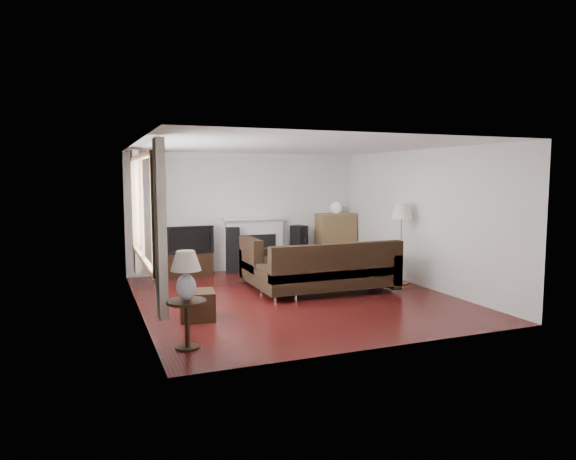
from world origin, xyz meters
name	(u,v)px	position (x,y,z in m)	size (l,w,h in m)	color
room	(295,223)	(0.00, 0.00, 1.25)	(5.10, 5.60, 2.54)	#491210
window	(142,209)	(-2.45, -0.20, 1.55)	(0.12, 2.74, 1.54)	brown
curtain_near	(160,229)	(-2.40, -1.72, 1.40)	(0.10, 0.35, 2.10)	beige
curtain_far	(136,212)	(-2.40, 1.32, 1.40)	(0.10, 0.35, 2.10)	beige
fireplace	(255,244)	(0.15, 2.64, 0.57)	(1.40, 0.26, 1.15)	white
tv_stand	(189,265)	(-1.30, 2.50, 0.23)	(0.92, 0.42, 0.46)	black
television	(188,240)	(-1.30, 2.50, 0.74)	(0.98, 0.13, 0.56)	black
speaker_left	(233,250)	(-0.36, 2.54, 0.48)	(0.27, 0.32, 0.96)	black
speaker_right	(299,247)	(1.14, 2.52, 0.47)	(0.26, 0.31, 0.94)	black
bookshelf	(336,239)	(2.04, 2.52, 0.59)	(0.86, 0.41, 1.18)	olive
globe_lamp	(336,208)	(2.04, 2.52, 1.31)	(0.25, 0.25, 0.25)	white
sectional_sofa	(329,269)	(0.66, 0.07, 0.42)	(2.62, 1.91, 0.85)	black
coffee_table	(292,269)	(0.50, 1.34, 0.21)	(1.10, 0.60, 0.43)	#A46D4E
footstool	(197,305)	(-1.79, -0.74, 0.20)	(0.48, 0.48, 0.40)	black
floor_lamp	(401,244)	(2.22, 0.21, 0.76)	(0.39, 0.39, 1.52)	#AE813C
side_table	(187,324)	(-2.15, -1.93, 0.29)	(0.46, 0.46, 0.58)	black
table_lamp	(186,276)	(-2.15, -1.93, 0.86)	(0.35, 0.35, 0.57)	silver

